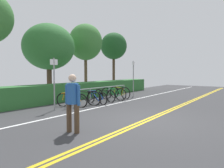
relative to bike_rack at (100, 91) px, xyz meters
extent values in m
cube|color=#353538|center=(-2.49, -3.98, -0.64)|extent=(39.06, 13.20, 0.05)
cube|color=gold|center=(-2.49, -4.06, -0.62)|extent=(35.15, 0.10, 0.00)
cube|color=gold|center=(-2.49, -3.90, -0.62)|extent=(35.15, 0.10, 0.00)
cube|color=white|center=(-2.49, -0.96, -0.62)|extent=(35.15, 0.12, 0.00)
cylinder|color=#9EA0A5|center=(-2.46, 0.00, -0.22)|extent=(0.05, 0.05, 0.80)
cylinder|color=#9EA0A5|center=(-0.82, 0.00, -0.22)|extent=(0.05, 0.05, 0.80)
cylinder|color=#9EA0A5|center=(0.82, 0.00, -0.22)|extent=(0.05, 0.05, 0.80)
cylinder|color=#9EA0A5|center=(2.46, 0.00, -0.22)|extent=(0.05, 0.05, 0.80)
cylinder|color=#9EA0A5|center=(0.00, 0.00, 0.18)|extent=(4.92, 0.04, 0.04)
torus|color=black|center=(-2.13, 0.61, -0.31)|extent=(0.24, 0.67, 0.68)
torus|color=black|center=(-1.86, -0.34, -0.31)|extent=(0.24, 0.67, 0.68)
cylinder|color=orange|center=(-2.03, 0.26, -0.23)|extent=(0.19, 0.56, 0.47)
cylinder|color=orange|center=(-2.01, 0.20, -0.02)|extent=(0.22, 0.66, 0.07)
cylinder|color=orange|center=(-1.94, -0.07, -0.24)|extent=(0.08, 0.17, 0.42)
cylinder|color=orange|center=(-1.91, -0.17, -0.38)|extent=(0.13, 0.36, 0.17)
cylinder|color=orange|center=(-1.89, -0.23, -0.17)|extent=(0.10, 0.25, 0.29)
cylinder|color=orange|center=(-2.12, 0.57, -0.16)|extent=(0.07, 0.14, 0.31)
cube|color=black|center=(-1.92, -0.13, -0.01)|extent=(0.13, 0.21, 0.05)
cylinder|color=orange|center=(-2.10, 0.52, 0.04)|extent=(0.45, 0.15, 0.03)
torus|color=black|center=(-1.41, 0.58, -0.26)|extent=(0.29, 0.74, 0.76)
torus|color=black|center=(-1.06, -0.45, -0.26)|extent=(0.29, 0.74, 0.76)
cylinder|color=black|center=(-1.28, 0.20, -0.18)|extent=(0.23, 0.60, 0.52)
cylinder|color=black|center=(-1.26, 0.13, 0.05)|extent=(0.27, 0.71, 0.07)
cylinder|color=black|center=(-1.16, -0.15, -0.19)|extent=(0.09, 0.18, 0.47)
cylinder|color=black|center=(-1.12, -0.27, -0.34)|extent=(0.16, 0.39, 0.19)
cylinder|color=black|center=(-1.10, -0.33, -0.11)|extent=(0.12, 0.26, 0.32)
cylinder|color=black|center=(-1.39, 0.53, -0.10)|extent=(0.08, 0.15, 0.35)
cube|color=black|center=(-1.14, -0.22, 0.07)|extent=(0.14, 0.22, 0.05)
cylinder|color=black|center=(-1.37, 0.48, 0.12)|extent=(0.45, 0.17, 0.03)
torus|color=black|center=(-0.34, 0.37, -0.31)|extent=(0.22, 0.66, 0.66)
torus|color=black|center=(-0.60, -0.66, -0.31)|extent=(0.22, 0.66, 0.66)
cylinder|color=#1947B7|center=(-0.44, -0.02, -0.24)|extent=(0.18, 0.60, 0.45)
cylinder|color=#1947B7|center=(-0.45, -0.08, -0.04)|extent=(0.21, 0.71, 0.07)
cylinder|color=#1947B7|center=(-0.53, -0.37, -0.25)|extent=(0.08, 0.18, 0.41)
cylinder|color=#1947B7|center=(-0.56, -0.48, -0.38)|extent=(0.13, 0.38, 0.17)
cylinder|color=#1947B7|center=(-0.57, -0.55, -0.19)|extent=(0.10, 0.26, 0.28)
cylinder|color=#1947B7|center=(-0.35, 0.32, -0.17)|extent=(0.07, 0.14, 0.30)
cube|color=black|center=(-0.54, -0.44, -0.03)|extent=(0.13, 0.21, 0.05)
cylinder|color=#1947B7|center=(-0.37, 0.27, 0.02)|extent=(0.45, 0.14, 0.03)
torus|color=black|center=(0.48, 0.49, -0.30)|extent=(0.17, 0.69, 0.69)
torus|color=black|center=(0.32, -0.49, -0.30)|extent=(0.17, 0.69, 0.69)
cylinder|color=black|center=(0.42, 0.12, -0.22)|extent=(0.13, 0.57, 0.47)
cylinder|color=black|center=(0.41, 0.06, -0.01)|extent=(0.14, 0.67, 0.07)
cylinder|color=black|center=(0.36, -0.21, -0.24)|extent=(0.06, 0.17, 0.43)
cylinder|color=black|center=(0.35, -0.32, -0.37)|extent=(0.09, 0.36, 0.18)
cylinder|color=black|center=(0.33, -0.38, -0.16)|extent=(0.08, 0.25, 0.29)
cylinder|color=black|center=(0.47, 0.44, -0.15)|extent=(0.06, 0.14, 0.31)
cube|color=black|center=(0.35, -0.27, 0.00)|extent=(0.11, 0.21, 0.05)
cylinder|color=black|center=(0.46, 0.39, 0.05)|extent=(0.46, 0.10, 0.03)
torus|color=black|center=(1.17, 0.46, -0.27)|extent=(0.06, 0.75, 0.75)
torus|color=black|center=(1.17, -0.58, -0.27)|extent=(0.06, 0.75, 0.75)
cylinder|color=#198C38|center=(1.17, 0.07, -0.18)|extent=(0.04, 0.60, 0.51)
cylinder|color=#198C38|center=(1.17, 0.00, 0.04)|extent=(0.04, 0.71, 0.07)
cylinder|color=#198C38|center=(1.17, -0.29, -0.20)|extent=(0.04, 0.17, 0.46)
cylinder|color=#198C38|center=(1.17, -0.40, -0.35)|extent=(0.04, 0.38, 0.19)
cylinder|color=#198C38|center=(1.17, -0.47, -0.12)|extent=(0.04, 0.26, 0.32)
cylinder|color=#198C38|center=(1.17, 0.41, -0.11)|extent=(0.04, 0.14, 0.34)
cube|color=black|center=(1.17, -0.35, 0.06)|extent=(0.08, 0.20, 0.05)
cylinder|color=#198C38|center=(1.17, 0.36, 0.11)|extent=(0.46, 0.03, 0.03)
torus|color=black|center=(2.13, 0.54, -0.26)|extent=(0.21, 0.76, 0.76)
torus|color=black|center=(1.93, -0.44, -0.26)|extent=(0.21, 0.76, 0.76)
cylinder|color=yellow|center=(2.06, 0.17, -0.18)|extent=(0.15, 0.57, 0.52)
cylinder|color=yellow|center=(2.04, 0.10, 0.05)|extent=(0.18, 0.68, 0.07)
cylinder|color=yellow|center=(1.99, -0.16, -0.19)|extent=(0.07, 0.17, 0.47)
cylinder|color=yellow|center=(1.96, -0.27, -0.34)|extent=(0.11, 0.36, 0.19)
cylinder|color=yellow|center=(1.95, -0.34, -0.11)|extent=(0.09, 0.25, 0.32)
cylinder|color=yellow|center=(2.12, 0.49, -0.10)|extent=(0.06, 0.14, 0.35)
cube|color=black|center=(1.97, -0.23, 0.07)|extent=(0.12, 0.21, 0.05)
cylinder|color=yellow|center=(2.11, 0.44, 0.12)|extent=(0.46, 0.12, 0.03)
cylinder|color=#4C3826|center=(-4.95, -2.83, -0.22)|extent=(0.14, 0.14, 0.79)
cylinder|color=#4C3826|center=(-4.91, -3.09, -0.22)|extent=(0.14, 0.14, 0.79)
cylinder|color=#2659A5|center=(-4.93, -2.96, 0.46)|extent=(0.32, 0.32, 0.56)
sphere|color=beige|center=(-4.93, -2.96, 0.88)|extent=(0.21, 0.21, 0.21)
cylinder|color=#2659A5|center=(-4.95, -2.76, 0.42)|extent=(0.09, 0.09, 0.55)
cylinder|color=#2659A5|center=(-4.90, -3.16, 0.42)|extent=(0.09, 0.09, 0.55)
cylinder|color=gray|center=(-3.01, 0.13, 0.51)|extent=(0.06, 0.06, 2.26)
cube|color=white|center=(-3.01, 0.13, 1.47)|extent=(0.36, 0.07, 0.24)
cylinder|color=gray|center=(3.50, -0.09, 0.58)|extent=(0.06, 0.06, 2.40)
cube|color=white|center=(3.50, -0.09, 1.60)|extent=(0.36, 0.09, 0.24)
cube|color=#2D6B30|center=(1.50, 2.14, -0.13)|extent=(13.92, 1.14, 0.98)
cylinder|color=#473323|center=(-0.47, 3.69, 0.35)|extent=(0.31, 0.31, 1.94)
ellipsoid|color=#2D6B30|center=(-0.47, 3.69, 2.60)|extent=(3.19, 3.19, 2.85)
cylinder|color=brown|center=(2.89, 3.68, 0.72)|extent=(0.23, 0.23, 2.68)
ellipsoid|color=#387533|center=(2.89, 3.68, 3.27)|extent=(2.50, 2.50, 2.70)
cylinder|color=#473323|center=(6.53, 3.64, 0.83)|extent=(0.23, 0.23, 2.90)
ellipsoid|color=#1C4C21|center=(6.53, 3.64, 3.34)|extent=(2.33, 2.33, 2.36)
camera|label=1|loc=(-8.94, -7.11, 1.05)|focal=33.65mm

